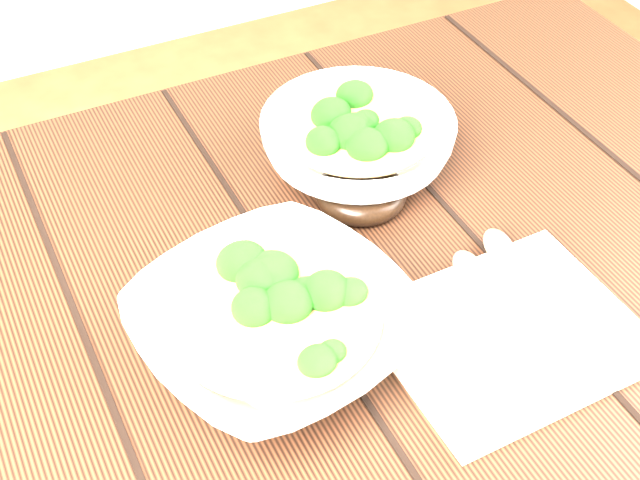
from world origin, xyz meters
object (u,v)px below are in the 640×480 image
Objects in this scene: soup_bowl_front at (275,325)px; napkin at (509,334)px; table at (317,367)px; trivet at (361,193)px; soup_bowl_back at (358,142)px.

napkin is at bearing -23.46° from soup_bowl_front.
trivet is (0.10, 0.10, 0.13)m from table.
table is at bearing 132.98° from napkin.
soup_bowl_back reaches higher than table.
soup_bowl_back is 1.07× the size of napkin.
soup_bowl_front is 0.22m from trivet.
soup_bowl_front is 2.92× the size of trivet.
trivet is at bearing 41.32° from soup_bowl_front.
table is 0.19m from trivet.
napkin is (0.20, -0.09, -0.03)m from soup_bowl_front.
soup_bowl_back is at bearing 50.35° from table.
soup_bowl_back is at bearing 66.04° from trivet.
table is at bearing 36.70° from soup_bowl_front.
soup_bowl_back is at bearing 90.14° from napkin.
soup_bowl_front is at bearing -138.68° from trivet.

